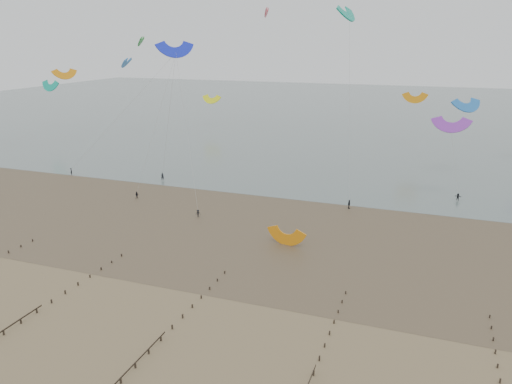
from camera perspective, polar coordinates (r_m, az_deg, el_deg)
ground at (r=67.42m, az=-10.98°, el=-12.88°), size 500.00×500.00×0.00m
sea_and_shore at (r=97.01m, az=-2.70°, el=-3.05°), size 500.00×665.00×0.03m
kitesurfer_lead at (r=136.52m, az=-20.35°, el=2.22°), size 0.78×0.74×1.80m
kitesurfers at (r=102.68m, az=14.79°, el=-1.97°), size 119.39×29.75×1.89m
grounded_kite at (r=85.02m, az=3.44°, el=-6.04°), size 6.69×5.62×3.29m
kites_airborne at (r=145.70m, az=3.22°, el=11.79°), size 241.31×108.39×42.21m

